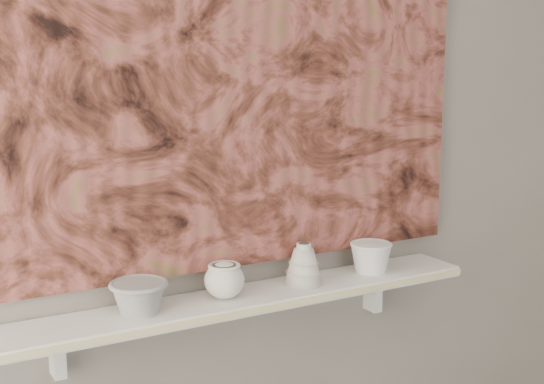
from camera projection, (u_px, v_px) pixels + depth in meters
wall_back at (226, 137)px, 2.05m from camera, size 3.60×0.00×3.60m
shelf at (243, 300)px, 2.05m from camera, size 1.40×0.18×0.03m
shelf_stripe at (260, 310)px, 1.97m from camera, size 1.40×0.01×0.02m
bracket_left at (57, 353)px, 1.88m from camera, size 0.03×0.06×0.12m
bracket_right at (373, 292)px, 2.36m from camera, size 0.03×0.06×0.12m
painting at (228, 66)px, 2.01m from camera, size 1.50×0.02×1.10m
house_motif at (364, 168)px, 2.27m from camera, size 0.09×0.00×0.08m
bowl_grey at (139, 297)px, 1.90m from camera, size 0.15×0.15×0.09m
cup_cream at (224, 280)px, 2.01m from camera, size 0.12×0.12×0.10m
bell_vessel at (304, 264)px, 2.13m from camera, size 0.11×0.11×0.12m
bowl_white at (371, 257)px, 2.25m from camera, size 0.17×0.17×0.09m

